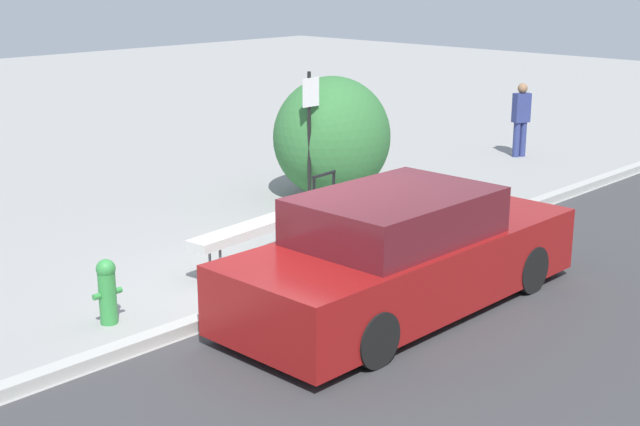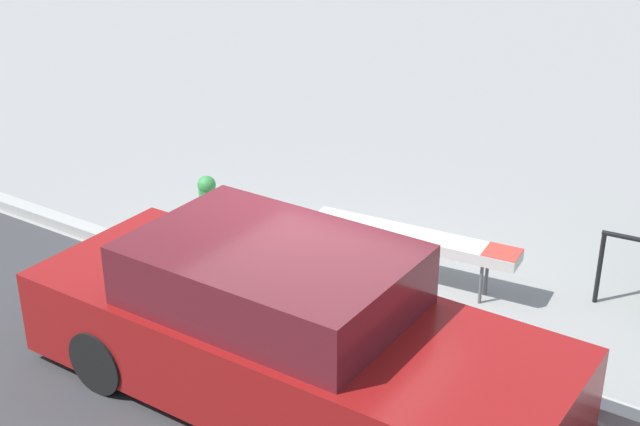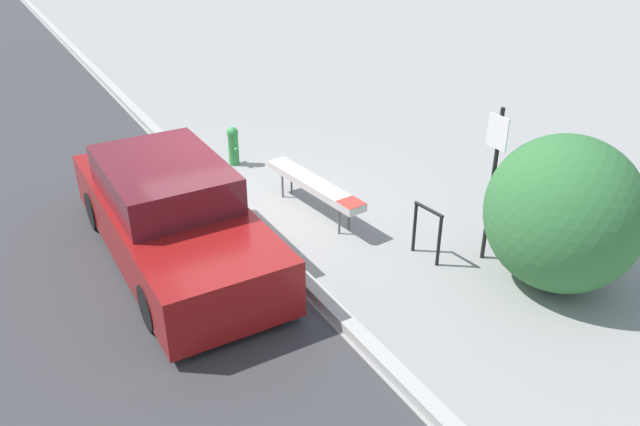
{
  "view_description": "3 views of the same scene",
  "coord_description": "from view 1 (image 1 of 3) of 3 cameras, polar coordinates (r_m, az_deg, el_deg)",
  "views": [
    {
      "loc": [
        -7.23,
        -7.45,
        3.93
      ],
      "look_at": [
        1.21,
        0.69,
        0.67
      ],
      "focal_mm": 50.0,
      "sensor_mm": 36.0,
      "label": 1
    },
    {
      "loc": [
        4.36,
        -6.46,
        4.73
      ],
      "look_at": [
        -0.03,
        0.13,
        1.09
      ],
      "focal_mm": 50.0,
      "sensor_mm": 36.0,
      "label": 2
    },
    {
      "loc": [
        8.51,
        -3.41,
        4.89
      ],
      "look_at": [
        2.1,
        0.33,
        0.96
      ],
      "focal_mm": 35.0,
      "sensor_mm": 36.0,
      "label": 3
    }
  ],
  "objects": [
    {
      "name": "parked_car_near",
      "position": [
        10.47,
        5.31,
        -2.74
      ],
      "size": [
        4.79,
        1.8,
        1.44
      ],
      "rotation": [
        0.0,
        0.0,
        0.0
      ],
      "color": "black",
      "rests_on": "ground_plane"
    },
    {
      "name": "pedestrian",
      "position": [
        19.37,
        12.73,
        5.98
      ],
      "size": [
        0.4,
        0.32,
        1.56
      ],
      "rotation": [
        0.0,
        0.0,
        5.88
      ],
      "color": "navy",
      "rests_on": "ground_plane"
    },
    {
      "name": "shrub_hedge",
      "position": [
        15.51,
        0.77,
        4.87
      ],
      "size": [
        2.09,
        2.0,
        2.11
      ],
      "color": "#337038",
      "rests_on": "ground_plane"
    },
    {
      "name": "ground_plane",
      "position": [
        11.1,
        -1.79,
        -5.2
      ],
      "size": [
        60.0,
        60.0,
        0.0
      ],
      "primitive_type": "plane",
      "color": "gray"
    },
    {
      "name": "curb",
      "position": [
        11.07,
        -1.79,
        -4.89
      ],
      "size": [
        60.0,
        0.2,
        0.13
      ],
      "color": "#A8A8A3",
      "rests_on": "ground_plane"
    },
    {
      "name": "fire_hydrant",
      "position": [
        10.36,
        -13.47,
        -4.78
      ],
      "size": [
        0.36,
        0.22,
        0.77
      ],
      "color": "#338C3F",
      "rests_on": "ground_plane"
    },
    {
      "name": "sign_post",
      "position": [
        14.52,
        -0.66,
        5.45
      ],
      "size": [
        0.36,
        0.08,
        2.3
      ],
      "color": "black",
      "rests_on": "ground_plane"
    },
    {
      "name": "bench",
      "position": [
        12.05,
        -4.05,
        -0.94
      ],
      "size": [
        2.33,
        0.58,
        0.6
      ],
      "rotation": [
        0.0,
        0.0,
        0.1
      ],
      "color": "#515156",
      "rests_on": "ground_plane"
    },
    {
      "name": "bike_rack",
      "position": [
        13.92,
        0.26,
        1.29
      ],
      "size": [
        0.55,
        0.1,
        0.83
      ],
      "rotation": [
        0.0,
        0.0,
        0.1
      ],
      "color": "black",
      "rests_on": "ground_plane"
    }
  ]
}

